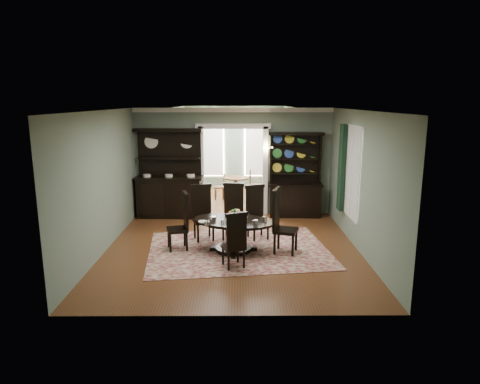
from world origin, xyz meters
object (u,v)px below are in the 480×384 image
Objects in this scene: dining_table at (233,230)px; parlor_table at (236,185)px; sideboard at (170,186)px; welsh_dresser at (295,186)px.

parlor_table is at bearing 109.14° from dining_table.
sideboard is (-1.80, 2.86, 0.37)m from dining_table.
parlor_table is (0.03, 4.75, 0.02)m from dining_table.
sideboard reaches higher than welsh_dresser.
parlor_table is at bearing 48.43° from sideboard.
welsh_dresser is (1.70, 2.89, 0.37)m from dining_table.
parlor_table is (-1.67, 1.86, -0.35)m from welsh_dresser.
parlor_table reaches higher than dining_table.
dining_table is 0.85× the size of sideboard.
dining_table is 2.49× the size of parlor_table.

